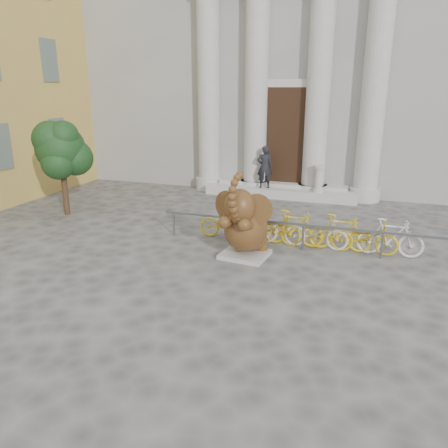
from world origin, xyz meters
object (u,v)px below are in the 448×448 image
(bike_rack, at_px, (304,229))
(pedestrian, at_px, (265,167))
(elephant_statue, at_px, (245,226))
(tree, at_px, (61,150))

(bike_rack, bearing_deg, pedestrian, 114.41)
(elephant_statue, height_order, tree, tree)
(elephant_statue, height_order, bike_rack, elephant_statue)
(bike_rack, xyz_separation_m, tree, (-8.19, 0.59, 1.72))
(elephant_statue, distance_m, pedestrian, 6.66)
(pedestrian, bearing_deg, tree, 23.59)
(elephant_statue, xyz_separation_m, pedestrian, (-1.08, 6.56, 0.37))
(tree, height_order, pedestrian, tree)
(bike_rack, relative_size, tree, 2.51)
(bike_rack, height_order, pedestrian, pedestrian)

